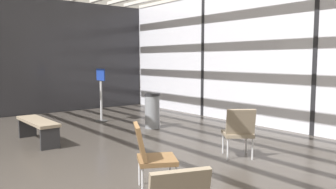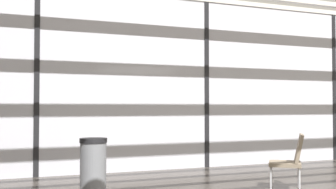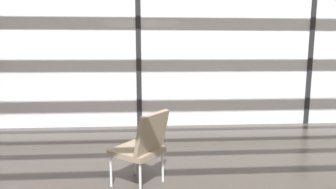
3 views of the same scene
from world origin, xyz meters
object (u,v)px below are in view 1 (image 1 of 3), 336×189
at_px(lounge_chair_2, 239,130).
at_px(waiting_bench, 38,125).
at_px(info_sign, 101,97).
at_px(lounge_chair_5, 150,153).
at_px(trash_bin, 152,111).

relative_size(lounge_chair_2, waiting_bench, 0.58).
bearing_deg(info_sign, lounge_chair_5, -20.57).
relative_size(lounge_chair_5, trash_bin, 1.01).
xyz_separation_m(lounge_chair_2, trash_bin, (-3.02, 0.36, -0.06)).
bearing_deg(waiting_bench, lounge_chair_2, -144.93).
bearing_deg(lounge_chair_2, waiting_bench, -17.16).
relative_size(waiting_bench, trash_bin, 1.75).
xyz_separation_m(lounge_chair_2, waiting_bench, (-3.24, -2.35, -0.13)).
relative_size(lounge_chair_5, info_sign, 0.60).
bearing_deg(waiting_bench, lounge_chair_5, -175.85).
bearing_deg(lounge_chair_5, trash_bin, -7.56).
relative_size(lounge_chair_2, lounge_chair_5, 1.00).
bearing_deg(lounge_chair_5, lounge_chair_2, -54.14).
distance_m(lounge_chair_2, trash_bin, 3.05).
bearing_deg(info_sign, trash_bin, 19.51).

